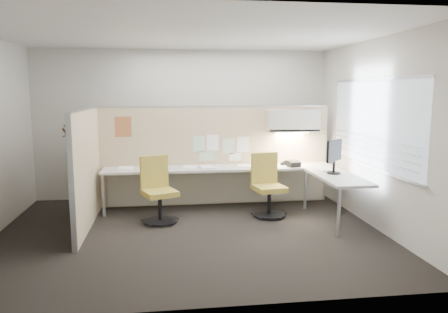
{
  "coord_description": "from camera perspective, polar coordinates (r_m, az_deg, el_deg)",
  "views": [
    {
      "loc": [
        -0.33,
        -6.1,
        2.03
      ],
      "look_at": [
        0.6,
        0.8,
        0.98
      ],
      "focal_mm": 35.0,
      "sensor_mm": 36.0,
      "label": 1
    }
  ],
  "objects": [
    {
      "name": "paper_stack_5",
      "position": [
        7.42,
        12.99,
        -1.66
      ],
      "size": [
        0.24,
        0.31,
        0.02
      ],
      "primitive_type": "cube",
      "rotation": [
        0.0,
        0.0,
        0.04
      ],
      "color": "white",
      "rests_on": "desk"
    },
    {
      "name": "desk",
      "position": [
        7.47,
        2.19,
        -2.48
      ],
      "size": [
        4.0,
        2.07,
        0.73
      ],
      "color": "beige",
      "rests_on": "floor"
    },
    {
      "name": "chair_left",
      "position": [
        6.88,
        -8.61,
        -4.61
      ],
      "size": [
        0.61,
        0.63,
        1.01
      ],
      "rotation": [
        0.0,
        0.0,
        0.37
      ],
      "color": "black",
      "rests_on": "floor"
    },
    {
      "name": "partition_back",
      "position": [
        7.83,
        -1.14,
        0.07
      ],
      "size": [
        4.1,
        0.06,
        1.75
      ],
      "primitive_type": "cube",
      "color": "#CAB28C",
      "rests_on": "floor"
    },
    {
      "name": "paper_stack_2",
      "position": [
        7.38,
        -2.19,
        -1.46
      ],
      "size": [
        0.29,
        0.34,
        0.03
      ],
      "primitive_type": "cube",
      "rotation": [
        0.0,
        0.0,
        0.21
      ],
      "color": "white",
      "rests_on": "desk"
    },
    {
      "name": "floor",
      "position": [
        6.43,
        -4.4,
        -9.91
      ],
      "size": [
        5.5,
        4.5,
        0.01
      ],
      "primitive_type": "cube",
      "color": "black",
      "rests_on": "ground"
    },
    {
      "name": "wall_back",
      "position": [
        8.38,
        -5.41,
        4.2
      ],
      "size": [
        5.5,
        0.02,
        2.8
      ],
      "primitive_type": "cube",
      "color": "beige",
      "rests_on": "ground"
    },
    {
      "name": "pinned_papers",
      "position": [
        7.79,
        -0.53,
        1.19
      ],
      "size": [
        1.01,
        0.0,
        0.47
      ],
      "color": "#8CBF8C",
      "rests_on": "partition_back"
    },
    {
      "name": "wall_right",
      "position": [
        6.86,
        19.07,
        2.82
      ],
      "size": [
        0.02,
        4.5,
        2.8
      ],
      "primitive_type": "cube",
      "color": "beige",
      "rests_on": "ground"
    },
    {
      "name": "chair_right",
      "position": [
        7.18,
        5.71,
        -4.02
      ],
      "size": [
        0.54,
        0.56,
        1.01
      ],
      "rotation": [
        0.0,
        0.0,
        0.17
      ],
      "color": "black",
      "rests_on": "floor"
    },
    {
      "name": "overhead_bin",
      "position": [
        7.83,
        8.92,
        4.64
      ],
      "size": [
        0.9,
        0.36,
        0.38
      ],
      "primitive_type": "cube",
      "color": "beige",
      "rests_on": "partition_back"
    },
    {
      "name": "tape_dispenser",
      "position": [
        7.86,
        8.04,
        -0.83
      ],
      "size": [
        0.11,
        0.08,
        0.06
      ],
      "primitive_type": "cube",
      "rotation": [
        0.0,
        0.0,
        -0.27
      ],
      "color": "black",
      "rests_on": "desk"
    },
    {
      "name": "stapler",
      "position": [
        7.82,
        7.86,
        -0.91
      ],
      "size": [
        0.14,
        0.09,
        0.05
      ],
      "primitive_type": "cube",
      "rotation": [
        0.0,
        0.0,
        0.39
      ],
      "color": "black",
      "rests_on": "desk"
    },
    {
      "name": "paper_stack_0",
      "position": [
        7.46,
        -12.79,
        -1.55
      ],
      "size": [
        0.24,
        0.31,
        0.04
      ],
      "primitive_type": "cube",
      "rotation": [
        0.0,
        0.0,
        -0.03
      ],
      "color": "white",
      "rests_on": "desk"
    },
    {
      "name": "paper_stack_3",
      "position": [
        7.6,
        2.68,
        -1.25
      ],
      "size": [
        0.28,
        0.33,
        0.01
      ],
      "primitive_type": "cube",
      "rotation": [
        0.0,
        0.0,
        -0.16
      ],
      "color": "white",
      "rests_on": "desk"
    },
    {
      "name": "paper_stack_6",
      "position": [
        7.48,
        -4.52,
        -1.4
      ],
      "size": [
        0.27,
        0.33,
        0.02
      ],
      "primitive_type": "cube",
      "rotation": [
        0.0,
        0.0,
        -0.14
      ],
      "color": "white",
      "rests_on": "desk"
    },
    {
      "name": "wall_front",
      "position": [
        3.91,
        -2.71,
        -0.7
      ],
      "size": [
        5.5,
        0.02,
        2.8
      ],
      "primitive_type": "cube",
      "color": "beige",
      "rests_on": "ground"
    },
    {
      "name": "phone",
      "position": [
        7.66,
        9.02,
        -0.94
      ],
      "size": [
        0.25,
        0.24,
        0.12
      ],
      "rotation": [
        0.0,
        0.0,
        0.28
      ],
      "color": "black",
      "rests_on": "desk"
    },
    {
      "name": "monitor",
      "position": [
        7.08,
        14.21,
        0.26
      ],
      "size": [
        0.38,
        0.39,
        0.54
      ],
      "rotation": [
        0.0,
        0.0,
        0.79
      ],
      "color": "black",
      "rests_on": "desk"
    },
    {
      "name": "paper_stack_1",
      "position": [
        7.48,
        -8.47,
        -1.48
      ],
      "size": [
        0.24,
        0.31,
        0.02
      ],
      "primitive_type": "cube",
      "rotation": [
        0.0,
        0.0,
        0.03
      ],
      "color": "white",
      "rests_on": "desk"
    },
    {
      "name": "paper_stack_4",
      "position": [
        7.61,
        4.88,
        -1.2
      ],
      "size": [
        0.27,
        0.33,
        0.03
      ],
      "primitive_type": "cube",
      "rotation": [
        0.0,
        0.0,
        0.15
      ],
      "color": "white",
      "rests_on": "desk"
    },
    {
      "name": "partition_left",
      "position": [
        6.8,
        -17.47,
        -1.63
      ],
      "size": [
        0.06,
        2.2,
        1.75
      ],
      "primitive_type": "cube",
      "color": "#CAB28C",
      "rests_on": "floor"
    },
    {
      "name": "poster",
      "position": [
        7.72,
        -13.03,
        3.8
      ],
      "size": [
        0.28,
        0.0,
        0.35
      ],
      "primitive_type": "cube",
      "color": "orange",
      "rests_on": "partition_back"
    },
    {
      "name": "window_pane",
      "position": [
        6.84,
        18.95,
        4.07
      ],
      "size": [
        0.01,
        2.8,
        1.3
      ],
      "primitive_type": "cube",
      "color": "#A5B1C0",
      "rests_on": "wall_right"
    },
    {
      "name": "task_light_strip",
      "position": [
        7.85,
        8.89,
        3.11
      ],
      "size": [
        0.6,
        0.06,
        0.02
      ],
      "primitive_type": "cube",
      "color": "#FFEABF",
      "rests_on": "overhead_bin"
    },
    {
      "name": "coat_hook",
      "position": [
        5.95,
        -19.79,
        2.27
      ],
      "size": [
        0.18,
        0.41,
        1.25
      ],
      "color": "silver",
      "rests_on": "partition_left"
    },
    {
      "name": "ceiling",
      "position": [
        6.15,
        -4.71,
        15.76
      ],
      "size": [
        5.5,
        4.5,
        0.01
      ],
      "primitive_type": "cube",
      "color": "white",
      "rests_on": "wall_back"
    }
  ]
}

